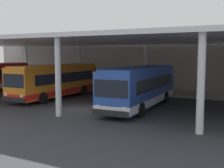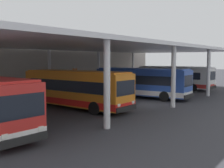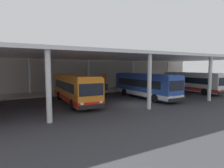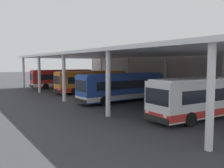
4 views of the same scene
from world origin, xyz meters
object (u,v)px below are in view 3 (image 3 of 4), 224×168
at_px(bus_middle_bay, 145,85).
at_px(trash_bin, 107,87).
at_px(bus_second_bay, 75,88).
at_px(bench_waiting, 85,88).
at_px(banner_sign, 104,80).
at_px(bus_far_bay, 192,82).

distance_m(bus_middle_bay, trash_bin, 8.93).
bearing_deg(bus_second_bay, bench_waiting, 62.71).
bearing_deg(bench_waiting, banner_sign, -16.34).
bearing_deg(banner_sign, bench_waiting, 163.66).
xyz_separation_m(bus_far_bay, bench_waiting, (-15.28, 8.17, -0.99)).
bearing_deg(bus_second_bay, bus_far_bay, -0.77).
height_order(bus_far_bay, banner_sign, banner_sign).
xyz_separation_m(bench_waiting, trash_bin, (3.83, -0.15, 0.01)).
height_order(bus_far_bay, trash_bin, bus_far_bay).
bearing_deg(banner_sign, bus_second_bay, -135.15).
bearing_deg(bench_waiting, bus_middle_bay, -60.75).
bearing_deg(bus_far_bay, bus_middle_bay, -175.66).
xyz_separation_m(bus_middle_bay, trash_bin, (-1.18, 8.80, -0.98)).
distance_m(bus_second_bay, banner_sign, 9.98).
relative_size(bus_second_bay, bus_far_bay, 1.00).
distance_m(bus_far_bay, banner_sign, 14.30).
relative_size(bus_middle_bay, bench_waiting, 5.89).
bearing_deg(banner_sign, bus_middle_bay, -75.94).
relative_size(bus_middle_bay, bus_far_bay, 1.00).
xyz_separation_m(bench_waiting, banner_sign, (2.99, -0.88, 1.32)).
relative_size(trash_bin, banner_sign, 0.31).
relative_size(bus_far_bay, bench_waiting, 5.90).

